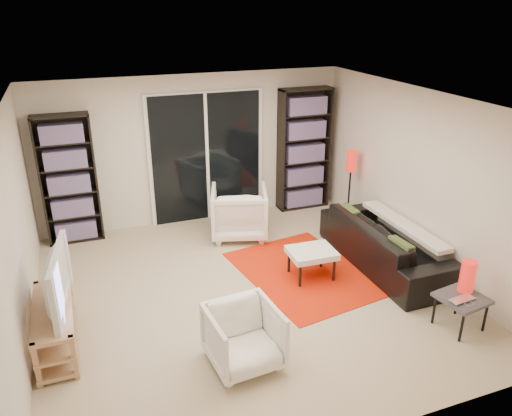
{
  "coord_description": "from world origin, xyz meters",
  "views": [
    {
      "loc": [
        -1.8,
        -5.16,
        3.45
      ],
      "look_at": [
        0.25,
        0.3,
        1.0
      ],
      "focal_mm": 35.0,
      "sensor_mm": 36.0,
      "label": 1
    }
  ],
  "objects_px": {
    "sofa": "(386,243)",
    "side_table": "(462,300)",
    "ottoman": "(312,254)",
    "floor_lamp": "(351,169)",
    "armchair_front": "(244,337)",
    "armchair_back": "(239,212)",
    "bookshelf_left": "(69,180)",
    "tv_stand": "(55,326)",
    "bookshelf_right": "(304,150)"
  },
  "relations": [
    {
      "from": "armchair_front",
      "to": "ottoman",
      "type": "bearing_deg",
      "value": 38.2
    },
    {
      "from": "sofa",
      "to": "ottoman",
      "type": "bearing_deg",
      "value": 87.8
    },
    {
      "from": "bookshelf_left",
      "to": "floor_lamp",
      "type": "xyz_separation_m",
      "value": [
        4.24,
        -0.92,
        -0.04
      ]
    },
    {
      "from": "armchair_front",
      "to": "side_table",
      "type": "relative_size",
      "value": 1.29
    },
    {
      "from": "bookshelf_right",
      "to": "side_table",
      "type": "height_order",
      "value": "bookshelf_right"
    },
    {
      "from": "tv_stand",
      "to": "floor_lamp",
      "type": "xyz_separation_m",
      "value": [
        4.54,
        1.74,
        0.68
      ]
    },
    {
      "from": "bookshelf_left",
      "to": "armchair_front",
      "type": "bearing_deg",
      "value": -67.7
    },
    {
      "from": "sofa",
      "to": "armchair_front",
      "type": "relative_size",
      "value": 3.19
    },
    {
      "from": "sofa",
      "to": "side_table",
      "type": "bearing_deg",
      "value": 178.35
    },
    {
      "from": "ottoman",
      "to": "floor_lamp",
      "type": "bearing_deg",
      "value": 45.43
    },
    {
      "from": "armchair_back",
      "to": "side_table",
      "type": "relative_size",
      "value": 1.59
    },
    {
      "from": "armchair_back",
      "to": "armchair_front",
      "type": "height_order",
      "value": "armchair_back"
    },
    {
      "from": "bookshelf_left",
      "to": "ottoman",
      "type": "xyz_separation_m",
      "value": [
        2.89,
        -2.29,
        -0.63
      ]
    },
    {
      "from": "side_table",
      "to": "armchair_back",
      "type": "bearing_deg",
      "value": 116.21
    },
    {
      "from": "bookshelf_left",
      "to": "side_table",
      "type": "bearing_deg",
      "value": -44.5
    },
    {
      "from": "bookshelf_left",
      "to": "armchair_back",
      "type": "bearing_deg",
      "value": -17.11
    },
    {
      "from": "sofa",
      "to": "ottoman",
      "type": "xyz_separation_m",
      "value": [
        -1.12,
        0.05,
        0.02
      ]
    },
    {
      "from": "sofa",
      "to": "floor_lamp",
      "type": "xyz_separation_m",
      "value": [
        0.24,
        1.42,
        0.61
      ]
    },
    {
      "from": "bookshelf_left",
      "to": "side_table",
      "type": "xyz_separation_m",
      "value": [
        3.95,
        -3.88,
        -0.62
      ]
    },
    {
      "from": "side_table",
      "to": "floor_lamp",
      "type": "distance_m",
      "value": 3.03
    },
    {
      "from": "sofa",
      "to": "ottoman",
      "type": "height_order",
      "value": "sofa"
    },
    {
      "from": "tv_stand",
      "to": "side_table",
      "type": "xyz_separation_m",
      "value": [
        4.25,
        -1.23,
        0.09
      ]
    },
    {
      "from": "bookshelf_right",
      "to": "tv_stand",
      "type": "height_order",
      "value": "bookshelf_right"
    },
    {
      "from": "side_table",
      "to": "floor_lamp",
      "type": "bearing_deg",
      "value": 84.49
    },
    {
      "from": "armchair_front",
      "to": "sofa",
      "type": "bearing_deg",
      "value": 21.85
    },
    {
      "from": "bookshelf_left",
      "to": "armchair_back",
      "type": "xyz_separation_m",
      "value": [
        2.4,
        -0.74,
        -0.58
      ]
    },
    {
      "from": "side_table",
      "to": "armchair_front",
      "type": "bearing_deg",
      "value": 173.55
    },
    {
      "from": "armchair_front",
      "to": "floor_lamp",
      "type": "xyz_separation_m",
      "value": [
        2.76,
        2.68,
        0.62
      ]
    },
    {
      "from": "tv_stand",
      "to": "ottoman",
      "type": "height_order",
      "value": "tv_stand"
    },
    {
      "from": "tv_stand",
      "to": "ottoman",
      "type": "relative_size",
      "value": 1.99
    },
    {
      "from": "bookshelf_left",
      "to": "tv_stand",
      "type": "bearing_deg",
      "value": -96.46
    },
    {
      "from": "bookshelf_left",
      "to": "floor_lamp",
      "type": "relative_size",
      "value": 1.56
    },
    {
      "from": "bookshelf_left",
      "to": "ottoman",
      "type": "distance_m",
      "value": 3.74
    },
    {
      "from": "tv_stand",
      "to": "side_table",
      "type": "bearing_deg",
      "value": -16.08
    },
    {
      "from": "sofa",
      "to": "side_table",
      "type": "height_order",
      "value": "sofa"
    },
    {
      "from": "bookshelf_right",
      "to": "floor_lamp",
      "type": "height_order",
      "value": "bookshelf_right"
    },
    {
      "from": "sofa",
      "to": "ottoman",
      "type": "distance_m",
      "value": 1.12
    },
    {
      "from": "bookshelf_right",
      "to": "armchair_front",
      "type": "distance_m",
      "value": 4.38
    },
    {
      "from": "tv_stand",
      "to": "ottoman",
      "type": "distance_m",
      "value": 3.21
    },
    {
      "from": "armchair_back",
      "to": "armchair_front",
      "type": "bearing_deg",
      "value": 89.68
    },
    {
      "from": "sofa",
      "to": "floor_lamp",
      "type": "distance_m",
      "value": 1.56
    },
    {
      "from": "bookshelf_left",
      "to": "floor_lamp",
      "type": "height_order",
      "value": "bookshelf_left"
    },
    {
      "from": "armchair_front",
      "to": "ottoman",
      "type": "height_order",
      "value": "armchair_front"
    },
    {
      "from": "bookshelf_left",
      "to": "side_table",
      "type": "height_order",
      "value": "bookshelf_left"
    },
    {
      "from": "sofa",
      "to": "floor_lamp",
      "type": "relative_size",
      "value": 1.79
    },
    {
      "from": "sofa",
      "to": "armchair_back",
      "type": "height_order",
      "value": "armchair_back"
    },
    {
      "from": "armchair_front",
      "to": "bookshelf_left",
      "type": "bearing_deg",
      "value": 107.56
    },
    {
      "from": "armchair_front",
      "to": "armchair_back",
      "type": "bearing_deg",
      "value": 67.34
    },
    {
      "from": "armchair_front",
      "to": "floor_lamp",
      "type": "distance_m",
      "value": 3.9
    },
    {
      "from": "side_table",
      "to": "ottoman",
      "type": "bearing_deg",
      "value": 123.8
    }
  ]
}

